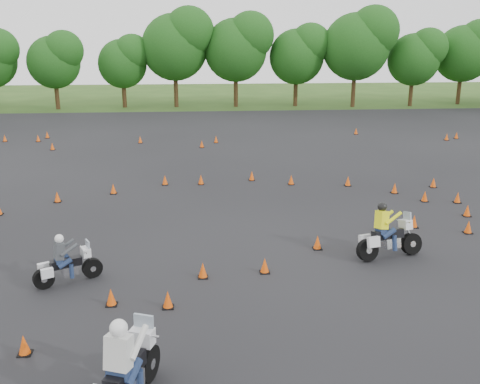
{
  "coord_description": "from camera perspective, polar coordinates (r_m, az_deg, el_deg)",
  "views": [
    {
      "loc": [
        -1.7,
        -15.61,
        6.87
      ],
      "look_at": [
        0.0,
        4.0,
        1.2
      ],
      "focal_mm": 40.0,
      "sensor_mm": 36.0,
      "label": 1
    }
  ],
  "objects": [
    {
      "name": "traffic_cones",
      "position": [
        22.21,
        -0.48,
        -1.33
      ],
      "size": [
        36.14,
        33.35,
        0.45
      ],
      "color": "#E74E09",
      "rests_on": "asphalt_pad"
    },
    {
      "name": "asphalt_pad",
      "position": [
        22.74,
        -0.44,
        -1.51
      ],
      "size": [
        62.0,
        62.0,
        0.0
      ],
      "primitive_type": "plane",
      "color": "black",
      "rests_on": "ground"
    },
    {
      "name": "rider_yellow",
      "position": [
        17.81,
        15.93,
        -4.09
      ],
      "size": [
        2.48,
        1.3,
        1.83
      ],
      "primitive_type": null,
      "rotation": [
        0.0,
        0.0,
        0.25
      ],
      "color": "#EFF215",
      "rests_on": "ground"
    },
    {
      "name": "treeline",
      "position": [
        50.36,
        -0.43,
        13.52
      ],
      "size": [
        87.4,
        32.51,
        10.56
      ],
      "color": "#1A4915",
      "rests_on": "ground"
    },
    {
      "name": "ground",
      "position": [
        17.14,
        1.17,
        -7.56
      ],
      "size": [
        140.0,
        140.0,
        0.0
      ],
      "primitive_type": "plane",
      "color": "#2D5119",
      "rests_on": "ground"
    },
    {
      "name": "rider_white",
      "position": [
        10.75,
        -12.11,
        -17.31
      ],
      "size": [
        1.64,
        2.73,
        2.02
      ],
      "primitive_type": null,
      "rotation": [
        0.0,
        0.0,
        1.23
      ],
      "color": "silver",
      "rests_on": "ground"
    },
    {
      "name": "rider_grey",
      "position": [
        16.29,
        -17.97,
        -6.73
      ],
      "size": [
        2.05,
        1.45,
        1.54
      ],
      "primitive_type": null,
      "rotation": [
        0.0,
        0.0,
        0.47
      ],
      "color": "#3B3E42",
      "rests_on": "ground"
    }
  ]
}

